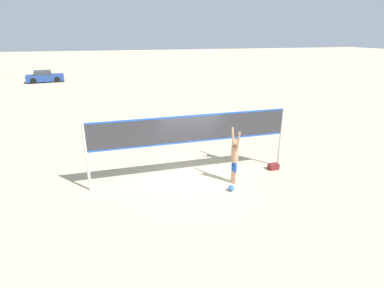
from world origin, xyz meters
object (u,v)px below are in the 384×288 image
(player_spiker, at_px, (235,155))
(gear_bag, at_px, (274,167))
(volleyball, at_px, (231,188))
(volleyball_net, at_px, (192,133))
(player_blocker, at_px, (235,137))
(parked_car_near, at_px, (45,77))

(player_spiker, bearing_deg, gear_bag, -73.48)
(player_spiker, height_order, volleyball, player_spiker)
(volleyball_net, height_order, player_blocker, volleyball_net)
(volleyball_net, bearing_deg, player_spiker, -32.88)
(player_blocker, bearing_deg, volleyball, -26.09)
(player_spiker, bearing_deg, volleyball, 149.99)
(parked_car_near, bearing_deg, player_blocker, -74.75)
(volleyball, bearing_deg, parked_car_near, 109.50)
(gear_bag, distance_m, parked_car_near, 32.01)
(volleyball_net, distance_m, player_spiker, 1.82)
(volleyball_net, bearing_deg, player_blocker, 21.89)
(gear_bag, relative_size, parked_car_near, 0.10)
(player_blocker, distance_m, parked_car_near, 30.43)
(player_blocker, height_order, gear_bag, player_blocker)
(parked_car_near, bearing_deg, volleyball, -78.33)
(volleyball, height_order, gear_bag, gear_bag)
(player_spiker, height_order, gear_bag, player_spiker)
(player_spiker, xyz_separation_m, gear_bag, (2.11, 0.62, -1.00))
(player_blocker, xyz_separation_m, volleyball, (-1.17, -2.39, -1.04))
(volleyball_net, distance_m, gear_bag, 3.92)
(volleyball, bearing_deg, gear_bag, 26.43)
(player_spiker, xyz_separation_m, parked_car_near, (-11.10, 29.79, -0.51))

